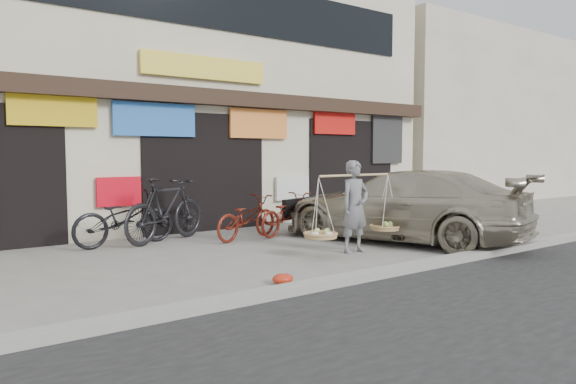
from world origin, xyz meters
TOP-DOWN VIEW (x-y plane):
  - ground at (0.00, 0.00)m, footprint 70.00×70.00m
  - kerb at (0.00, -2.00)m, footprint 70.00×0.25m
  - shophouse_block at (-0.00, 6.42)m, footprint 14.00×6.32m
  - neighbor_east at (13.50, 7.00)m, footprint 12.00×7.00m
  - street_vendor at (1.03, -0.40)m, footprint 2.15×0.59m
  - bike_0 at (-2.13, 2.69)m, footprint 2.10×0.94m
  - bike_1 at (-1.31, 2.64)m, footprint 2.23×1.44m
  - bike_2 at (0.17, 1.94)m, footprint 1.84×1.10m
  - bike_3 at (1.19, 1.94)m, footprint 1.84×1.10m
  - suv at (2.67, -0.02)m, footprint 3.56×5.38m
  - red_bag at (-1.31, -1.51)m, footprint 0.31×0.25m

SIDE VIEW (x-z plane):
  - ground at x=0.00m, z-range 0.00..0.00m
  - kerb at x=0.00m, z-range 0.00..0.12m
  - red_bag at x=-1.31m, z-range 0.00..0.14m
  - bike_2 at x=0.17m, z-range 0.00..0.91m
  - bike_3 at x=1.19m, z-range 0.00..0.91m
  - bike_0 at x=-2.13m, z-range 0.00..1.07m
  - bike_1 at x=-1.31m, z-range 0.00..1.30m
  - suv at x=2.67m, z-range 0.00..1.45m
  - street_vendor at x=1.03m, z-range -0.06..1.59m
  - neighbor_east at x=13.50m, z-range 0.00..6.40m
  - shophouse_block at x=0.00m, z-range -0.05..6.95m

